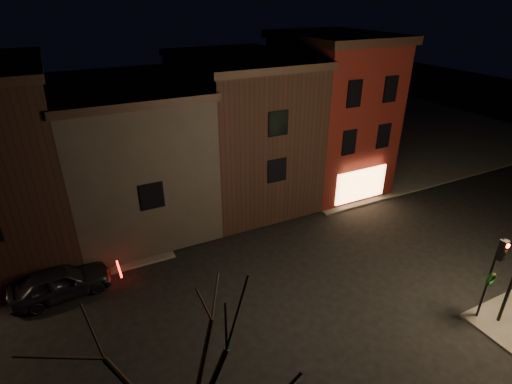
# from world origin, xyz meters

# --- Properties ---
(ground) EXTENTS (120.00, 120.00, 0.00)m
(ground) POSITION_xyz_m (0.00, 0.00, 0.00)
(ground) COLOR black
(ground) RESTS_ON ground
(sidewalk_far_right) EXTENTS (30.00, 30.00, 0.12)m
(sidewalk_far_right) POSITION_xyz_m (20.00, 20.00, 0.06)
(sidewalk_far_right) COLOR #2D2B28
(sidewalk_far_right) RESTS_ON ground
(corner_building) EXTENTS (6.50, 8.50, 10.50)m
(corner_building) POSITION_xyz_m (8.00, 9.47, 5.40)
(corner_building) COLOR #51110E
(corner_building) RESTS_ON ground
(row_building_a) EXTENTS (7.30, 10.30, 9.40)m
(row_building_a) POSITION_xyz_m (1.50, 10.50, 4.83)
(row_building_a) COLOR black
(row_building_a) RESTS_ON ground
(row_building_b) EXTENTS (7.80, 10.30, 8.40)m
(row_building_b) POSITION_xyz_m (-5.75, 10.50, 4.33)
(row_building_b) COLOR black
(row_building_b) RESTS_ON ground
(traffic_signal) EXTENTS (0.58, 0.38, 4.05)m
(traffic_signal) POSITION_xyz_m (5.60, -5.51, 2.81)
(traffic_signal) COLOR black
(traffic_signal) RESTS_ON sidewalk_near_right
(bare_tree_left) EXTENTS (5.60, 5.60, 7.50)m
(bare_tree_left) POSITION_xyz_m (-8.00, -7.00, 5.43)
(bare_tree_left) COLOR black
(bare_tree_left) RESTS_ON sidewalk_near_left
(parked_car_a) EXTENTS (4.56, 2.16, 1.51)m
(parked_car_a) POSITION_xyz_m (-10.62, 4.48, 0.75)
(parked_car_a) COLOR black
(parked_car_a) RESTS_ON ground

